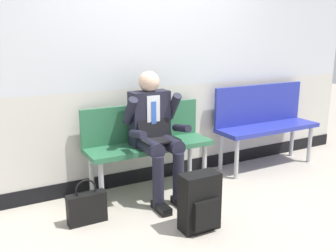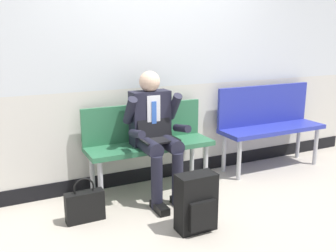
% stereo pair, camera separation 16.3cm
% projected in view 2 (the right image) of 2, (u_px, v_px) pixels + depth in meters
% --- Properties ---
extents(ground_plane, '(18.00, 18.00, 0.00)m').
position_uv_depth(ground_plane, '(187.00, 203.00, 3.72)').
color(ground_plane, '#B2A899').
extents(station_wall, '(5.80, 0.14, 2.72)m').
position_uv_depth(station_wall, '(154.00, 61.00, 4.06)').
color(station_wall, silver).
rests_on(station_wall, ground).
extents(bench_with_person, '(1.33, 0.42, 0.92)m').
position_uv_depth(bench_with_person, '(148.00, 139.00, 3.92)').
color(bench_with_person, '#2D6B47').
rests_on(bench_with_person, ground).
extents(bench_empty, '(1.36, 0.42, 1.01)m').
position_uv_depth(bench_empty, '(269.00, 120.00, 4.61)').
color(bench_empty, '#28339E').
rests_on(bench_empty, ground).
extents(person_seated, '(0.57, 0.70, 1.28)m').
position_uv_depth(person_seated, '(155.00, 131.00, 3.71)').
color(person_seated, '#1E1E2D').
rests_on(person_seated, ground).
extents(backpack, '(0.34, 0.22, 0.50)m').
position_uv_depth(backpack, '(196.00, 203.00, 3.15)').
color(backpack, black).
rests_on(backpack, ground).
extents(handbag, '(0.34, 0.11, 0.41)m').
position_uv_depth(handbag, '(85.00, 206.00, 3.33)').
color(handbag, black).
rests_on(handbag, ground).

